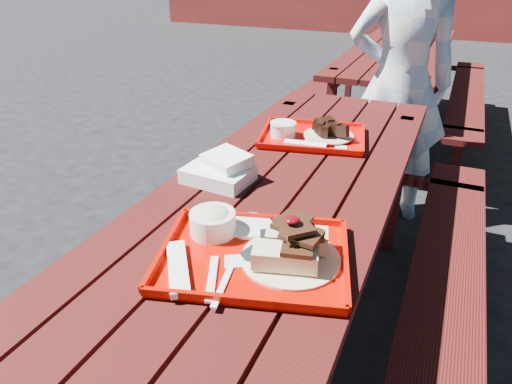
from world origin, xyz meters
TOP-DOWN VIEW (x-y plane):
  - ground at (0.00, 0.00)m, footprint 60.00×60.00m
  - picnic_table_near at (-0.00, 0.00)m, footprint 1.41×2.40m
  - picnic_table_far at (-0.00, 2.80)m, footprint 1.41×2.40m
  - near_tray at (0.09, -0.35)m, footprint 0.56×0.48m
  - far_tray at (-0.04, 0.50)m, footprint 0.49×0.41m
  - white_cloth at (-0.20, 0.00)m, footprint 0.23×0.21m
  - person at (0.20, 1.37)m, footprint 0.67×0.52m

SIDE VIEW (x-z plane):
  - ground at x=0.00m, z-range 0.00..0.00m
  - picnic_table_near at x=0.00m, z-range 0.19..0.94m
  - picnic_table_far at x=0.00m, z-range 0.19..0.94m
  - far_tray at x=-0.04m, z-range 0.74..0.81m
  - near_tray at x=0.09m, z-range 0.71..0.86m
  - white_cloth at x=-0.20m, z-range 0.74..0.83m
  - person at x=0.20m, z-range 0.00..1.61m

